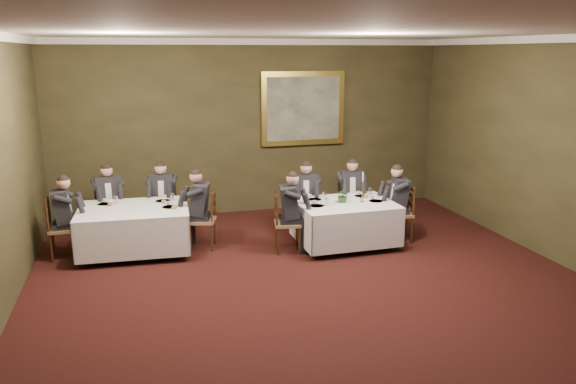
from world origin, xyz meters
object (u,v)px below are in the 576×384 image
diner_main_endleft (288,222)px  diner_sec_endright (202,219)px  chair_sec_endleft (63,241)px  chair_main_backleft (306,218)px  diner_sec_backleft (109,210)px  chair_main_endleft (287,235)px  centerpiece (343,195)px  table_second (134,226)px  diner_main_backleft (306,206)px  chair_main_backright (350,214)px  painting (303,109)px  table_main (345,220)px  chair_sec_backright (164,219)px  diner_sec_backright (164,207)px  chair_sec_backleft (110,222)px  diner_sec_endleft (62,227)px  chair_main_endright (400,224)px  candlestick (362,191)px  diner_main_backright (350,203)px  chair_sec_endright (204,231)px  diner_main_endright (400,212)px

diner_main_endleft → diner_sec_endright: bearing=-102.6°
chair_sec_endleft → chair_main_backleft: bearing=89.4°
chair_main_backleft → diner_sec_backleft: bearing=2.6°
chair_main_endleft → centerpiece: 1.18m
table_second → chair_main_endleft: 2.53m
diner_main_backleft → chair_main_backright: (0.88, 0.03, -0.23)m
diner_main_backleft → painting: 2.37m
table_main → painting: (0.00, 2.51, 1.66)m
diner_sec_endright → table_main: bearing=-86.2°
table_second → chair_sec_backright: (0.53, 0.89, -0.17)m
chair_sec_endleft → diner_sec_backright: bearing=113.2°
chair_main_backright → centerpiece: bearing=69.5°
diner_main_backleft → chair_sec_backleft: 3.54m
table_main → chair_main_backleft: (-0.45, 0.84, -0.17)m
diner_sec_backleft → diner_sec_endleft: (-0.69, -0.87, 0.00)m
table_main → diner_main_backleft: bearing=118.8°
table_main → chair_main_backleft: bearing=118.3°
diner_sec_endleft → diner_sec_endright: bearing=83.9°
table_second → diner_main_endleft: 2.53m
chair_main_backright → chair_main_endright: same height
table_main → diner_sec_endright: size_ratio=1.24×
chair_sec_backright → diner_sec_backright: 0.23m
candlestick → painting: (-0.28, 2.56, 1.15)m
chair_main_endleft → centerpiece: centerpiece is taller
painting → diner_sec_backright: bearing=-160.7°
diner_sec_endright → chair_sec_endleft: diner_sec_endright is taller
table_main → chair_sec_backright: size_ratio=1.66×
chair_main_backright → chair_main_endleft: (-1.47, -0.86, 0.00)m
chair_main_backleft → chair_sec_backleft: same height
table_second → diner_sec_backright: bearing=58.9°
diner_main_backright → diner_sec_endleft: bearing=10.8°
chair_main_backright → diner_main_backright: bearing=90.0°
table_main → diner_sec_endleft: 4.64m
diner_sec_endright → chair_sec_endleft: 2.26m
chair_sec_backright → diner_sec_endleft: (-1.64, -0.83, 0.23)m
chair_main_endleft → chair_sec_endleft: size_ratio=1.00×
chair_main_endleft → diner_sec_endleft: diner_sec_endleft is taller
chair_main_endright → chair_sec_endright: 3.44m
diner_sec_backleft → chair_sec_backleft: bearing=-90.0°
chair_main_backright → diner_main_backright: size_ratio=0.74×
diner_sec_backright → chair_sec_endleft: diner_sec_backright is taller
chair_main_backleft → chair_main_backright: size_ratio=1.00×
table_second → chair_sec_endright: chair_sec_endright is taller
painting → chair_sec_endright: bearing=-140.0°
chair_main_endright → candlestick: bearing=106.4°
diner_main_endright → table_main: bearing=103.0°
chair_sec_backleft → diner_sec_endleft: (-0.68, -0.88, 0.23)m
chair_main_endright → diner_main_endright: (-0.01, 0.00, 0.23)m
diner_sec_backleft → diner_sec_endright: (1.54, -0.99, 0.00)m
chair_main_backright → painting: bearing=-66.7°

